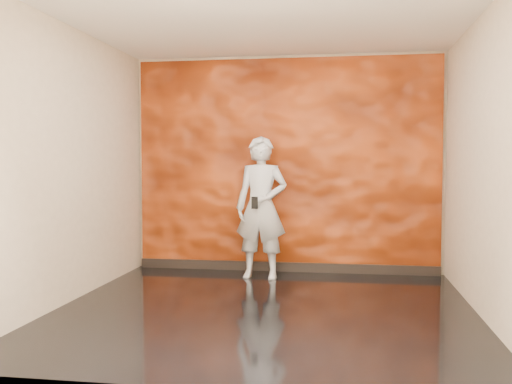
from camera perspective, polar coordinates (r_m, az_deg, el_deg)
name	(u,v)px	position (r m, az deg, el deg)	size (l,w,h in m)	color
room	(265,164)	(5.45, 0.90, 2.77)	(4.02, 4.02, 2.81)	black
feature_wall	(286,165)	(7.40, 3.03, 2.68)	(3.90, 0.06, 2.75)	#CE4B13
baseboard	(286,267)	(7.49, 2.97, -7.48)	(3.90, 0.04, 0.12)	black
man	(261,208)	(6.96, 0.54, -1.56)	(0.63, 0.42, 1.73)	#92979F
phone	(255,203)	(6.72, -0.14, -1.09)	(0.08, 0.02, 0.15)	black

